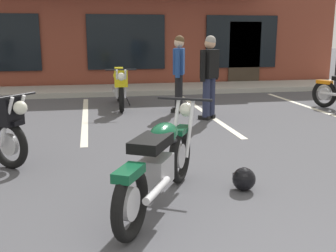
{
  "coord_description": "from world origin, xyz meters",
  "views": [
    {
      "loc": [
        -1.17,
        -1.9,
        1.7
      ],
      "look_at": [
        -0.21,
        3.09,
        0.55
      ],
      "focal_mm": 43.43,
      "sensor_mm": 36.0,
      "label": 1
    }
  ],
  "objects": [
    {
      "name": "ground_plane",
      "position": [
        0.0,
        3.34,
        0.0
      ],
      "size": [
        80.0,
        80.0,
        0.0
      ],
      "primitive_type": "plane",
      "color": "#47474C"
    },
    {
      "name": "sidewalk_kerb",
      "position": [
        0.0,
        10.25,
        0.07
      ],
      "size": [
        22.0,
        1.8,
        0.14
      ],
      "primitive_type": "cube",
      "color": "#A8A59E",
      "rests_on": "ground_plane"
    },
    {
      "name": "brick_storefront_building",
      "position": [
        0.0,
        14.16,
        2.01
      ],
      "size": [
        14.39,
        6.79,
        4.01
      ],
      "color": "brown",
      "rests_on": "ground_plane"
    },
    {
      "name": "painted_stall_lines",
      "position": [
        0.0,
        6.65,
        0.0
      ],
      "size": [
        13.19,
        4.8,
        0.01
      ],
      "color": "silver",
      "rests_on": "ground_plane"
    },
    {
      "name": "motorcycle_foreground_classic",
      "position": [
        -0.52,
        1.91,
        0.46
      ],
      "size": [
        1.28,
        1.91,
        0.98
      ],
      "color": "black",
      "rests_on": "ground_plane"
    },
    {
      "name": "motorcycle_red_sportbike",
      "position": [
        -0.49,
        7.61,
        0.53
      ],
      "size": [
        0.66,
        2.11,
        0.98
      ],
      "color": "black",
      "rests_on": "ground_plane"
    },
    {
      "name": "person_in_black_shirt",
      "position": [
        0.75,
        6.84,
        0.95
      ],
      "size": [
        0.36,
        0.6,
        1.68
      ],
      "color": "black",
      "rests_on": "ground_plane"
    },
    {
      "name": "person_by_back_row",
      "position": [
        1.18,
        5.95,
        0.95
      ],
      "size": [
        0.51,
        0.48,
        1.68
      ],
      "color": "black",
      "rests_on": "ground_plane"
    },
    {
      "name": "helmet_on_pavement",
      "position": [
        0.46,
        2.13,
        0.13
      ],
      "size": [
        0.26,
        0.26,
        0.26
      ],
      "color": "black",
      "rests_on": "ground_plane"
    }
  ]
}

